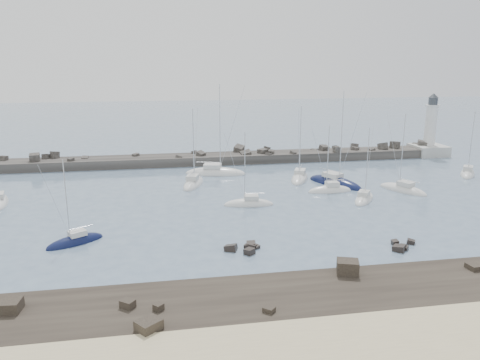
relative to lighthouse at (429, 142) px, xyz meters
name	(u,v)px	position (x,y,z in m)	size (l,w,h in m)	color
ground	(262,222)	(-47.00, -38.00, -3.09)	(400.00, 400.00, 0.00)	slate
rock_shelf	(316,303)	(-47.04, -59.97, -3.07)	(140.00, 12.00, 2.08)	black
rock_cluster_near	(242,249)	(-51.40, -46.99, -3.03)	(4.33, 3.45, 1.72)	black
rock_cluster_far	(401,247)	(-33.34, -49.70, -2.95)	(3.96, 3.29, 1.21)	black
breakwater	(189,162)	(-54.14, 0.01, -2.81)	(115.00, 7.65, 4.85)	#322F2D
lighthouse	(429,142)	(0.00, 0.00, 0.00)	(7.00, 7.00, 14.60)	#ABABA6
sailboat_1	(75,242)	(-70.34, -41.63, -2.96)	(6.95, 5.42, 10.98)	#0E143A
sailboat_2	(193,184)	(-54.62, -17.32, -2.93)	(5.45, 9.30, 14.20)	silver
sailboat_3	(215,173)	(-49.91, -10.19, -2.94)	(12.02, 6.19, 18.01)	silver
sailboat_4	(249,204)	(-47.39, -30.51, -2.95)	(7.64, 3.11, 11.87)	silver
sailboat_5	(299,179)	(-35.43, -16.84, -2.94)	(6.24, 9.40, 14.39)	silver
sailboat_6	(364,199)	(-29.41, -30.94, -2.96)	(6.33, 7.51, 12.04)	silver
sailboat_7	(335,183)	(-30.35, -21.05, -2.94)	(8.49, 11.26, 17.33)	#0E143A
sailboat_8	(330,191)	(-32.91, -25.53, -2.94)	(7.42, 2.44, 11.90)	silver
sailboat_9	(403,190)	(-20.88, -27.17, -2.95)	(6.46, 8.88, 13.69)	silver
sailboat_10	(467,174)	(-3.28, -18.86, -2.94)	(6.83, 7.84, 12.86)	silver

